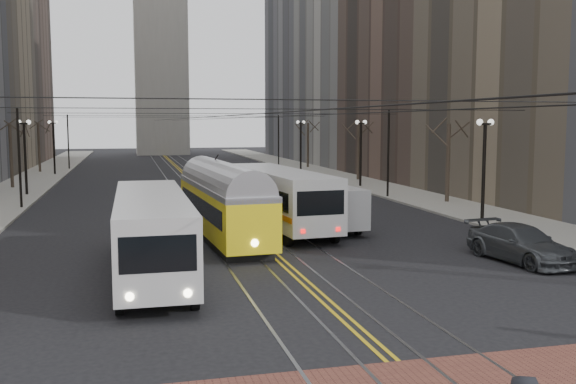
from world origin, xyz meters
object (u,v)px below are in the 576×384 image
cargo_van (330,209)px  rear_bus (279,199)px  sedan_grey (331,197)px  sedan_parked (521,244)px  transit_bus (152,235)px  streetcar (223,209)px

cargo_van → rear_bus: bearing=143.8°
rear_bus → cargo_van: rear_bus is taller
cargo_van → sedan_grey: cargo_van is taller
cargo_van → sedan_parked: bearing=-64.4°
transit_bus → rear_bus: (7.05, 9.16, 0.07)m
sedan_grey → cargo_van: bearing=-117.6°
cargo_van → streetcar: bearing=-177.5°
sedan_parked → cargo_van: bearing=112.5°
rear_bus → sedan_parked: rear_bus is taller
sedan_grey → sedan_parked: sedan_parked is taller
cargo_van → sedan_parked: cargo_van is taller
transit_bus → sedan_grey: transit_bus is taller
transit_bus → streetcar: bearing=62.4°
transit_bus → sedan_parked: size_ratio=2.34×
rear_bus → transit_bus: bearing=-132.2°
rear_bus → sedan_parked: size_ratio=2.34×
sedan_grey → rear_bus: bearing=-134.2°
streetcar → sedan_parked: size_ratio=2.40×
transit_bus → rear_bus: 11.56m
rear_bus → cargo_van: bearing=-35.9°
streetcar → cargo_van: 5.83m
rear_bus → sedan_parked: bearing=-58.2°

